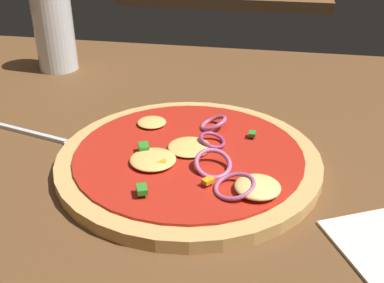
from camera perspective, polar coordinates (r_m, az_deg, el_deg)
The scene contains 4 objects.
dining_table at distance 0.57m, azimuth -5.52°, elevation -1.94°, with size 1.42×0.85×0.03m.
pizza at distance 0.51m, azimuth -0.34°, elevation -2.17°, with size 0.30×0.30×0.03m.
fork at distance 0.60m, azimuth -17.27°, elevation 0.57°, with size 0.17×0.06×0.01m.
beer_glass at distance 0.84m, azimuth -16.77°, elevation 12.44°, with size 0.07×0.07×0.13m.
Camera 1 is at (0.15, -0.47, 0.30)m, focal length 42.58 mm.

